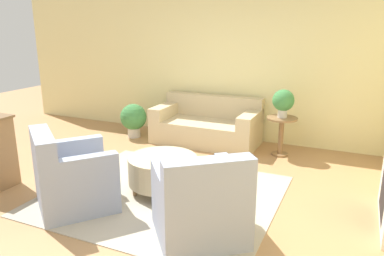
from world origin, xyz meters
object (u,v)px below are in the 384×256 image
(side_table, at_px, (281,130))
(potted_plant_on_side_table, at_px, (283,101))
(couch, at_px, (207,126))
(armchair_right, at_px, (201,206))
(potted_plant_floor, at_px, (133,118))
(ottoman_table, at_px, (163,170))
(armchair_left, at_px, (71,178))

(side_table, relative_size, potted_plant_on_side_table, 1.41)
(couch, distance_m, armchair_right, 3.15)
(potted_plant_on_side_table, relative_size, potted_plant_floor, 0.71)
(side_table, bearing_deg, armchair_right, -94.40)
(side_table, bearing_deg, ottoman_table, -118.21)
(armchair_right, xyz_separation_m, side_table, (0.22, 2.79, 0.06))
(armchair_left, relative_size, potted_plant_floor, 1.84)
(side_table, height_order, potted_plant_on_side_table, potted_plant_on_side_table)
(armchair_left, height_order, ottoman_table, armchair_left)
(potted_plant_on_side_table, xyz_separation_m, potted_plant_floor, (-2.72, -0.12, -0.53))
(armchair_left, relative_size, ottoman_table, 1.35)
(couch, relative_size, potted_plant_on_side_table, 4.12)
(ottoman_table, bearing_deg, armchair_right, -42.88)
(armchair_right, relative_size, side_table, 1.84)
(ottoman_table, bearing_deg, armchair_left, -133.73)
(couch, xyz_separation_m, side_table, (1.34, -0.15, 0.13))
(potted_plant_on_side_table, height_order, potted_plant_floor, potted_plant_on_side_table)
(armchair_right, bearing_deg, potted_plant_floor, 133.11)
(armchair_right, xyz_separation_m, ottoman_table, (-0.86, 0.80, -0.06))
(potted_plant_on_side_table, bearing_deg, ottoman_table, -118.21)
(armchair_left, xyz_separation_m, ottoman_table, (0.76, 0.80, -0.06))
(armchair_left, relative_size, armchair_right, 1.00)
(potted_plant_on_side_table, bearing_deg, side_table, 0.00)
(armchair_right, distance_m, potted_plant_floor, 3.67)
(armchair_right, height_order, potted_plant_on_side_table, potted_plant_on_side_table)
(armchair_right, bearing_deg, side_table, 85.60)
(armchair_left, bearing_deg, couch, 80.55)
(side_table, distance_m, potted_plant_on_side_table, 0.47)
(armchair_left, height_order, potted_plant_on_side_table, potted_plant_on_side_table)
(side_table, relative_size, potted_plant_floor, 1.00)
(ottoman_table, height_order, side_table, side_table)
(armchair_right, relative_size, ottoman_table, 1.35)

